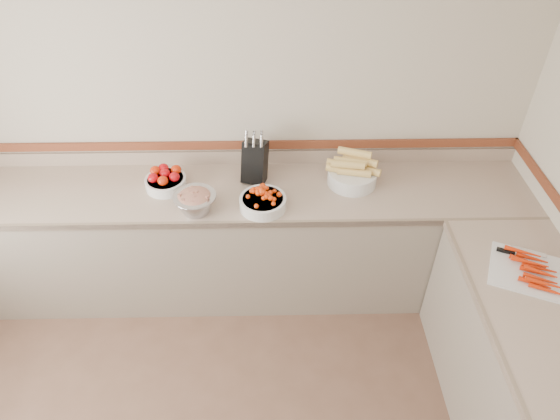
{
  "coord_description": "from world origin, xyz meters",
  "views": [
    {
      "loc": [
        0.31,
        -0.91,
        2.89
      ],
      "look_at": [
        0.35,
        1.35,
        1.0
      ],
      "focal_mm": 32.0,
      "sensor_mm": 36.0,
      "label": 1
    }
  ],
  "objects_px": {
    "knife_block": "(255,161)",
    "rhubarb_bowl": "(195,201)",
    "cutting_board": "(533,272)",
    "tomato_bowl": "(165,180)",
    "corn_bowl": "(352,173)",
    "cherry_tomato_bowl": "(263,201)"
  },
  "relations": [
    {
      "from": "knife_block",
      "to": "tomato_bowl",
      "type": "bearing_deg",
      "value": -172.39
    },
    {
      "from": "tomato_bowl",
      "to": "corn_bowl",
      "type": "relative_size",
      "value": 0.75
    },
    {
      "from": "knife_block",
      "to": "rhubarb_bowl",
      "type": "xyz_separation_m",
      "value": [
        -0.36,
        -0.33,
        -0.07
      ]
    },
    {
      "from": "knife_block",
      "to": "cherry_tomato_bowl",
      "type": "xyz_separation_m",
      "value": [
        0.05,
        -0.3,
        -0.1
      ]
    },
    {
      "from": "tomato_bowl",
      "to": "rhubarb_bowl",
      "type": "xyz_separation_m",
      "value": [
        0.22,
        -0.25,
        0.02
      ]
    },
    {
      "from": "corn_bowl",
      "to": "cutting_board",
      "type": "distance_m",
      "value": 1.21
    },
    {
      "from": "tomato_bowl",
      "to": "rhubarb_bowl",
      "type": "height_order",
      "value": "rhubarb_bowl"
    },
    {
      "from": "rhubarb_bowl",
      "to": "knife_block",
      "type": "bearing_deg",
      "value": 42.46
    },
    {
      "from": "cutting_board",
      "to": "corn_bowl",
      "type": "bearing_deg",
      "value": 136.0
    },
    {
      "from": "tomato_bowl",
      "to": "corn_bowl",
      "type": "xyz_separation_m",
      "value": [
        1.22,
        0.02,
        0.02
      ]
    },
    {
      "from": "rhubarb_bowl",
      "to": "cherry_tomato_bowl",
      "type": "bearing_deg",
      "value": 3.66
    },
    {
      "from": "cherry_tomato_bowl",
      "to": "rhubarb_bowl",
      "type": "relative_size",
      "value": 1.1
    },
    {
      "from": "cherry_tomato_bowl",
      "to": "rhubarb_bowl",
      "type": "bearing_deg",
      "value": -176.34
    },
    {
      "from": "knife_block",
      "to": "tomato_bowl",
      "type": "xyz_separation_m",
      "value": [
        -0.58,
        -0.08,
        -0.09
      ]
    },
    {
      "from": "cherry_tomato_bowl",
      "to": "corn_bowl",
      "type": "relative_size",
      "value": 0.82
    },
    {
      "from": "cherry_tomato_bowl",
      "to": "corn_bowl",
      "type": "distance_m",
      "value": 0.64
    },
    {
      "from": "knife_block",
      "to": "tomato_bowl",
      "type": "height_order",
      "value": "knife_block"
    },
    {
      "from": "tomato_bowl",
      "to": "corn_bowl",
      "type": "distance_m",
      "value": 1.23
    },
    {
      "from": "tomato_bowl",
      "to": "cherry_tomato_bowl",
      "type": "bearing_deg",
      "value": -19.48
    },
    {
      "from": "cutting_board",
      "to": "tomato_bowl",
      "type": "bearing_deg",
      "value": 158.68
    },
    {
      "from": "knife_block",
      "to": "cutting_board",
      "type": "xyz_separation_m",
      "value": [
        1.51,
        -0.9,
        -0.13
      ]
    },
    {
      "from": "knife_block",
      "to": "rhubarb_bowl",
      "type": "distance_m",
      "value": 0.49
    }
  ]
}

